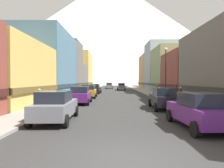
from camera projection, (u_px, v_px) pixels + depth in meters
name	position (u px, v px, depth m)	size (l,w,h in m)	color
ground_plane	(129.00, 159.00, 6.02)	(400.00, 400.00, 0.00)	#303030
sidewalk_left	(85.00, 92.00, 41.05)	(2.50, 100.00, 0.15)	gray
sidewalk_right	(146.00, 92.00, 40.98)	(2.50, 100.00, 0.15)	gray
storefront_left_1	(8.00, 75.00, 19.26)	(6.42, 11.17, 6.14)	#D8B259
storefront_left_2	(42.00, 65.00, 31.79)	(9.02, 13.45, 9.97)	slate
storefront_left_3	(59.00, 68.00, 42.74)	(9.44, 8.12, 10.60)	#66605B
storefront_left_4	(67.00, 78.00, 51.67)	(9.86, 9.51, 6.45)	#66605B
storefront_left_5	(77.00, 71.00, 62.67)	(9.08, 12.03, 11.12)	#D8B259
storefront_right_2	(197.00, 75.00, 28.99)	(8.89, 8.79, 6.51)	brown
storefront_right_3	(181.00, 71.00, 38.08)	(10.18, 8.74, 8.68)	#8C9966
storefront_right_4	(165.00, 67.00, 46.96)	(8.99, 8.22, 11.28)	#99A5B2
storefront_right_5	(158.00, 73.00, 56.93)	(9.88, 10.97, 9.55)	tan
car_left_0	(56.00, 106.00, 11.56)	(2.17, 4.45, 1.78)	slate
car_left_1	(80.00, 95.00, 20.37)	(2.17, 4.45, 1.78)	#591E72
car_left_2	(89.00, 91.00, 27.48)	(2.18, 4.45, 1.78)	#B28419
car_left_3	(95.00, 89.00, 36.87)	(2.19, 4.46, 1.78)	black
car_right_0	(199.00, 110.00, 9.91)	(2.23, 4.47, 1.78)	#591E72
car_right_1	(164.00, 98.00, 16.75)	(2.22, 4.47, 1.78)	black
car_driving_0	(109.00, 86.00, 59.32)	(2.06, 4.40, 1.78)	slate
car_driving_1	(121.00, 86.00, 50.18)	(2.06, 4.40, 1.78)	slate
pedestrian_0	(39.00, 100.00, 15.65)	(0.36, 0.36, 1.60)	#333338
pedestrian_1	(157.00, 90.00, 30.56)	(0.36, 0.36, 1.59)	maroon
pedestrian_2	(180.00, 95.00, 19.86)	(0.36, 0.36, 1.63)	#333338
streetlamp_right	(166.00, 66.00, 22.02)	(0.36, 0.36, 5.86)	black
mountain_backdrop	(110.00, 30.00, 264.84)	(333.60, 333.60, 138.30)	silver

